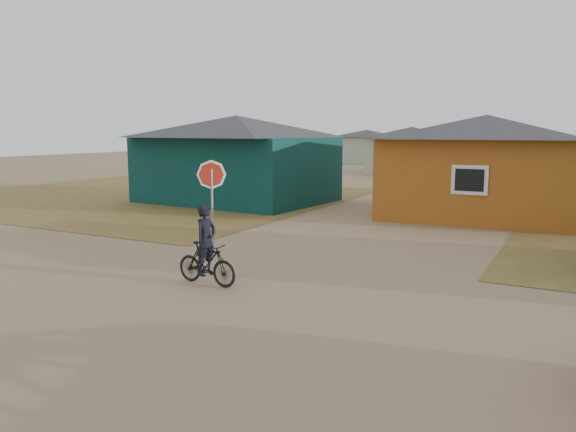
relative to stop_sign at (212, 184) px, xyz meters
The scene contains 8 objects.
ground 5.59m from the stop_sign, 52.22° to the right, with size 120.00×120.00×0.00m, color #947655.
grass_nw 14.04m from the stop_sign, 140.65° to the left, with size 20.00×18.00×0.00m, color olive.
house_teal 10.71m from the stop_sign, 119.45° to the left, with size 8.93×7.08×4.00m.
house_yellow 11.38m from the stop_sign, 59.73° to the left, with size 7.72×6.76×3.90m.
house_pale_west 29.96m from the stop_sign, 95.30° to the left, with size 7.04×6.15×3.60m.
house_pale_north 43.19m from the stop_sign, 104.43° to the left, with size 6.28×5.81×3.40m.
stop_sign is the anchor object (origin of this frame).
cyclist 3.99m from the stop_sign, 56.41° to the right, with size 1.58×0.58×1.75m.
Camera 1 is at (5.95, -8.57, 3.30)m, focal length 35.00 mm.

